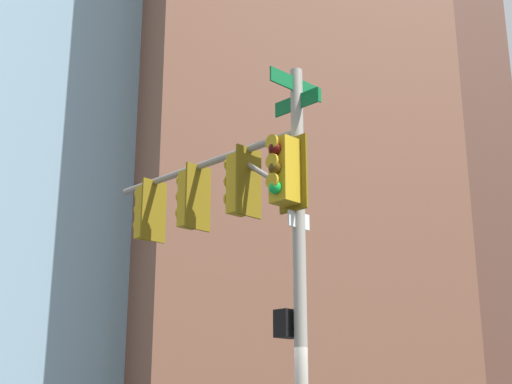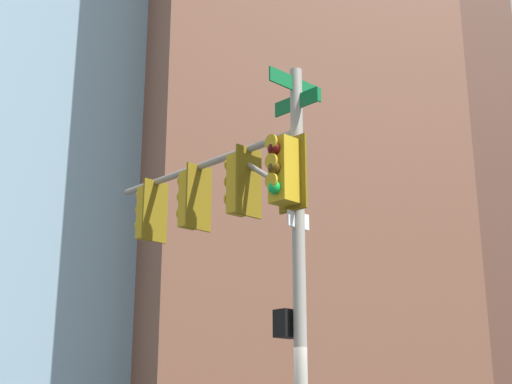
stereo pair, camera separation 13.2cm
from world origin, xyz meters
name	(u,v)px [view 1 (the left image)]	position (x,y,z in m)	size (l,w,h in m)	color
signal_pole_assembly	(233,213)	(0.79, 0.82, 4.72)	(4.64, 2.32, 6.80)	#9E998C
building_brick_nearside	(240,58)	(36.29, -12.97, 26.90)	(26.62, 18.51, 53.81)	brown
building_brick_midblock	(366,174)	(39.74, -25.58, 20.42)	(17.65, 16.43, 40.84)	brown
building_glass_tower	(85,10)	(43.94, -2.54, 32.72)	(31.03, 33.70, 65.44)	#8CB2C6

